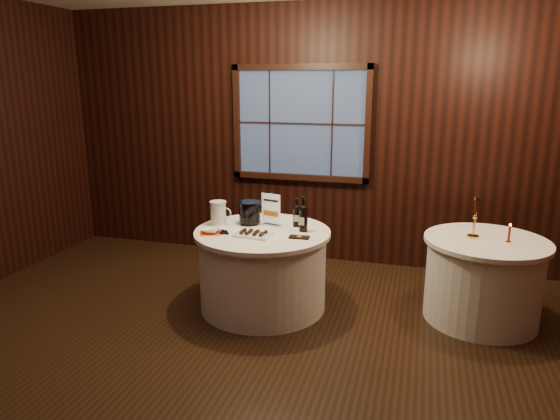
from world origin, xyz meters
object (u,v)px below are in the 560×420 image
(sign_stand, at_px, (271,215))
(chocolate_plate, at_px, (253,234))
(ice_bucket, at_px, (250,212))
(side_table, at_px, (483,279))
(main_table, at_px, (263,269))
(glass_pitcher, at_px, (219,213))
(port_bottle_left, at_px, (296,214))
(grape_bunch, at_px, (225,232))
(port_bottle_right, at_px, (303,216))
(brass_candlestick, at_px, (474,223))
(chocolate_box, at_px, (299,237))
(cracker_bowl, at_px, (211,230))
(red_candle, at_px, (509,235))

(sign_stand, xyz_separation_m, chocolate_plate, (-0.06, -0.36, -0.09))
(sign_stand, xyz_separation_m, ice_bucket, (-0.22, -0.00, 0.01))
(side_table, bearing_deg, chocolate_plate, -166.73)
(chocolate_plate, bearing_deg, main_table, 80.58)
(side_table, distance_m, glass_pitcher, 2.53)
(port_bottle_left, distance_m, glass_pitcher, 0.76)
(grape_bunch, bearing_deg, port_bottle_left, 35.47)
(side_table, bearing_deg, ice_bucket, -176.69)
(side_table, relative_size, port_bottle_right, 3.27)
(glass_pitcher, relative_size, brass_candlestick, 0.62)
(ice_bucket, distance_m, chocolate_plate, 0.40)
(ice_bucket, xyz_separation_m, grape_bunch, (-0.12, -0.36, -0.10))
(chocolate_box, bearing_deg, chocolate_plate, -176.43)
(main_table, relative_size, cracker_bowl, 7.92)
(port_bottle_left, xyz_separation_m, glass_pitcher, (-0.75, -0.15, -0.00))
(red_candle, bearing_deg, chocolate_box, -168.05)
(side_table, relative_size, ice_bucket, 4.78)
(port_bottle_right, bearing_deg, glass_pitcher, -165.78)
(cracker_bowl, bearing_deg, glass_pitcher, 97.68)
(port_bottle_left, height_order, chocolate_box, port_bottle_left)
(side_table, distance_m, ice_bucket, 2.25)
(main_table, distance_m, side_table, 2.02)
(sign_stand, relative_size, port_bottle_left, 1.17)
(port_bottle_left, bearing_deg, sign_stand, -179.43)
(main_table, xyz_separation_m, ice_bucket, (-0.19, 0.17, 0.50))
(side_table, height_order, red_candle, red_candle)
(brass_candlestick, bearing_deg, grape_bunch, -166.84)
(port_bottle_left, relative_size, brass_candlestick, 0.75)
(chocolate_plate, bearing_deg, glass_pitcher, 150.25)
(glass_pitcher, bearing_deg, main_table, -10.81)
(chocolate_box, xyz_separation_m, cracker_bowl, (-0.82, -0.08, 0.02))
(glass_pitcher, bearing_deg, port_bottle_left, 9.13)
(chocolate_plate, relative_size, cracker_bowl, 2.12)
(red_candle, bearing_deg, sign_stand, -178.05)
(red_candle, bearing_deg, brass_candlestick, 165.93)
(main_table, bearing_deg, red_candle, 6.58)
(main_table, distance_m, ice_bucket, 0.56)
(chocolate_box, xyz_separation_m, red_candle, (1.78, 0.38, 0.06))
(side_table, bearing_deg, port_bottle_right, -172.47)
(sign_stand, bearing_deg, ice_bucket, -165.29)
(chocolate_plate, relative_size, brass_candlestick, 0.92)
(side_table, xyz_separation_m, chocolate_plate, (-2.03, -0.48, 0.40))
(main_table, relative_size, chocolate_box, 7.07)
(cracker_bowl, bearing_deg, grape_bunch, 6.10)
(glass_pitcher, bearing_deg, brass_candlestick, 4.09)
(port_bottle_right, bearing_deg, side_table, 21.03)
(sign_stand, bearing_deg, main_table, -87.28)
(grape_bunch, distance_m, red_candle, 2.51)
(side_table, relative_size, red_candle, 6.29)
(sign_stand, distance_m, port_bottle_left, 0.24)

